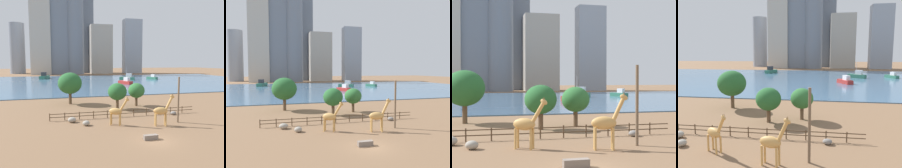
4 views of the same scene
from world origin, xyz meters
The scene contains 23 objects.
ground_plane centered at (0.00, 80.00, 0.00)m, with size 400.00×400.00×0.00m, color brown.
harbor_water centered at (0.00, 77.00, 0.10)m, with size 180.00×86.00×0.20m, color #476B8C.
giraffe_tall centered at (3.50, 5.54, 2.29)m, with size 3.22×1.31×4.88m.
giraffe_companion centered at (-3.02, 7.37, 2.14)m, with size 3.05×2.02×4.47m.
utility_pole centered at (6.84, 6.59, 3.63)m, with size 0.28×0.28×7.26m, color brown.
boulder_near_fence centered at (8.67, 11.20, 0.32)m, with size 1.10×0.85×0.64m, color gray.
boulder_by_pole centered at (-9.52, 10.55, 0.42)m, with size 1.32×1.11×0.84m, color gray.
boulder_small centered at (-7.55, 8.28, 0.38)m, with size 1.10×1.02×0.77m, color gray.
enclosure_fence centered at (-0.42, 12.00, 0.77)m, with size 26.12×0.14×1.30m.
tree_left_large centered at (0.02, 18.21, 3.54)m, with size 3.83×3.83×5.30m.
tree_center_broad centered at (-8.98, 25.86, 4.73)m, with size 5.37×5.37×7.17m.
tree_right_tall centered at (4.87, 20.32, 3.35)m, with size 3.57×3.57×4.99m.
boat_ferry centered at (36.95, 83.27, 1.08)m, with size 4.88×6.18×2.61m.
boat_sailboat centered at (-18.92, 99.42, 1.44)m, with size 5.32×8.80×3.64m.
boat_tug centered at (22.60, 81.65, 1.32)m, with size 7.67×6.41×6.70m.
boat_barge centered at (15.76, 62.84, 1.17)m, with size 5.16×6.84×2.86m.
skyline_tower_needle centered at (1.31, 143.05, 36.50)m, with size 12.51×12.51×72.99m, color slate.
skyline_block_central centered at (-42.26, 160.40, 19.45)m, with size 11.56×11.56×38.90m, color gray.
skyline_tower_glass centered at (47.08, 146.16, 21.40)m, with size 14.24×8.85×42.81m, color #939EAD.
skyline_block_left centered at (-23.36, 145.87, 31.18)m, with size 14.10×14.27×62.36m, color #B7B2A8.
skyline_block_right centered at (21.93, 150.18, 19.00)m, with size 17.05×13.04×38.00m, color #ADA89E.
skyline_tower_short centered at (-10.30, 146.71, 32.60)m, with size 12.85×12.67×65.19m, color slate.
skyline_block_wide centered at (11.62, 161.43, 34.22)m, with size 11.60×8.84×68.44m, color slate.
Camera 4 is at (7.92, -13.04, 10.31)m, focal length 35.00 mm.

